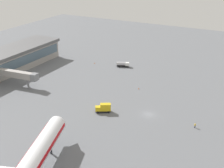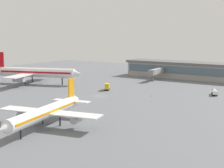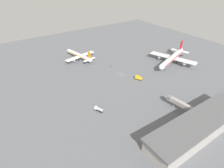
{
  "view_description": "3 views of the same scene",
  "coord_description": "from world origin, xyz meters",
  "views": [
    {
      "loc": [
        96.07,
        36.52,
        54.67
      ],
      "look_at": [
        -4.45,
        -17.29,
        6.75
      ],
      "focal_mm": 51.25,
      "sensor_mm": 36.0,
      "label": 1
    },
    {
      "loc": [
        -84.89,
        116.46,
        27.32
      ],
      "look_at": [
        -2.91,
        -5.81,
        4.9
      ],
      "focal_mm": 53.75,
      "sensor_mm": 36.0,
      "label": 2
    },
    {
      "loc": [
        -87.49,
        -113.43,
        78.85
      ],
      "look_at": [
        -19.67,
        -14.58,
        4.52
      ],
      "focal_mm": 30.4,
      "sensor_mm": 36.0,
      "label": 3
    }
  ],
  "objects": [
    {
      "name": "jet_bridge",
      "position": [
        2.05,
        -59.34,
        5.13
      ],
      "size": [
        4.89,
        19.59,
        6.74
      ],
      "rotation": [
        0.0,
        0.0,
        1.68
      ],
      "color": "#9E9993",
      "rests_on": "ground"
    },
    {
      "name": "ground",
      "position": [
        0.0,
        0.0,
        0.0
      ],
      "size": [
        288.0,
        288.0,
        0.0
      ],
      "primitive_type": "plane",
      "color": "slate"
    },
    {
      "name": "safety_cone_mid_apron",
      "position": [
        -38.51,
        -45.8,
        0.3
      ],
      "size": [
        0.44,
        0.44,
        0.6
      ],
      "primitive_type": "cone",
      "color": "#EA590C",
      "rests_on": "ground"
    },
    {
      "name": "fuel_truck",
      "position": [
        -41.13,
        -30.7,
        1.39
      ],
      "size": [
        4.18,
        6.55,
        2.5
      ],
      "rotation": [
        0.0,
        0.0,
        1.97
      ],
      "color": "black",
      "rests_on": "ground"
    },
    {
      "name": "catering_truck",
      "position": [
        6.17,
        -15.07,
        1.7
      ],
      "size": [
        4.51,
        5.78,
        3.3
      ],
      "rotation": [
        0.0,
        0.0,
        5.25
      ],
      "color": "black",
      "rests_on": "ground"
    },
    {
      "name": "airplane_at_gate",
      "position": [
        -15.81,
        47.74,
        4.55
      ],
      "size": [
        33.17,
        40.78,
        12.51
      ],
      "rotation": [
        0.0,
        0.0,
        1.78
      ],
      "color": "white",
      "rests_on": "ground"
    },
    {
      "name": "safety_cone_near_gate",
      "position": [
        -18.96,
        -12.16,
        0.3
      ],
      "size": [
        0.44,
        0.44,
        0.6
      ],
      "primitive_type": "cone",
      "color": "#EA590C",
      "rests_on": "ground"
    },
    {
      "name": "terminal_building",
      "position": [
        -6.11,
        -77.94,
        5.09
      ],
      "size": [
        70.02,
        16.81,
        9.99
      ],
      "color": "#9E9993",
      "rests_on": "ground"
    },
    {
      "name": "ground_crew_worker",
      "position": [
        1.51,
        17.23,
        0.85
      ],
      "size": [
        0.57,
        0.44,
        1.67
      ],
      "rotation": [
        0.0,
        0.0,
        4.88
      ],
      "color": "#1E2338",
      "rests_on": "ground"
    },
    {
      "name": "airplane_taxiing",
      "position": [
        51.81,
        -10.36,
        6.13
      ],
      "size": [
        53.74,
        44.15,
        16.85
      ],
      "rotation": [
        0.0,
        0.0,
        3.47
      ],
      "color": "white",
      "rests_on": "ground"
    }
  ]
}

